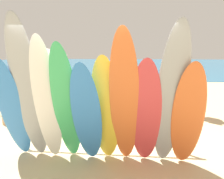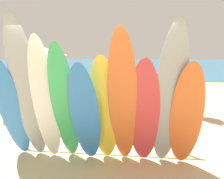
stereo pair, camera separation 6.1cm
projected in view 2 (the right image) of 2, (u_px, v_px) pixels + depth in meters
name	position (u px, v px, depth m)	size (l,w,h in m)	color
ground	(126.00, 76.00, 18.21)	(60.00, 60.00, 0.00)	#D3BC8C
ocean_water	(130.00, 64.00, 34.44)	(60.00, 40.00, 0.02)	teal
surfboard_rack	(100.00, 127.00, 4.42)	(3.66, 0.07, 0.65)	brown
surfboard_blue_0	(12.00, 111.00, 3.90)	(0.49, 0.06, 2.15)	#337AD1
surfboard_grey_1	(27.00, 94.00, 3.72)	(0.52, 0.08, 2.83)	#999EA3
surfboard_white_2	(46.00, 103.00, 3.75)	(0.47, 0.08, 2.48)	white
surfboard_green_3	(65.00, 107.00, 3.73)	(0.47, 0.07, 2.41)	#38B266
surfboard_blue_4	(85.00, 116.00, 3.71)	(0.54, 0.06, 2.07)	#337AD1
surfboard_yellow_5	(104.00, 111.00, 3.79)	(0.53, 0.07, 2.14)	yellow
surfboard_orange_6	(123.00, 103.00, 3.58)	(0.51, 0.06, 2.63)	orange
surfboard_red_7	(144.00, 115.00, 3.66)	(0.55, 0.06, 2.13)	#D13D42
surfboard_grey_8	(169.00, 101.00, 3.49)	(0.52, 0.07, 2.71)	#999EA3
surfboard_orange_9	(186.00, 118.00, 3.55)	(0.54, 0.06, 2.10)	orange
beachgoer_by_water	(196.00, 88.00, 6.61)	(0.44, 0.62, 1.67)	#9E704C
beachgoer_photographing	(7.00, 94.00, 6.10)	(0.39, 0.55, 1.50)	tan
beach_chair_red	(12.00, 100.00, 7.22)	(0.52, 0.70, 0.82)	#B7B7BC
beach_umbrella	(39.00, 50.00, 6.81)	(1.84, 1.84, 2.30)	silver
distant_boat	(53.00, 72.00, 19.71)	(4.92, 2.29, 0.39)	#4C515B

